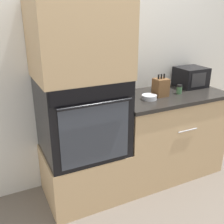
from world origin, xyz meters
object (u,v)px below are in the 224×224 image
microwave (191,77)px  knife_block (161,87)px  condiment_jar_near (179,89)px  condiment_jar_mid (154,86)px  wall_oven (82,116)px  bowl (149,97)px

microwave → knife_block: bearing=-163.9°
condiment_jar_near → condiment_jar_mid: bearing=123.4°
condiment_jar_mid → knife_block: bearing=-107.9°
wall_oven → knife_block: 0.81m
knife_block → condiment_jar_mid: (0.07, 0.20, -0.05)m
condiment_jar_near → condiment_jar_mid: (-0.15, 0.22, -0.01)m
condiment_jar_mid → bowl: bearing=-131.9°
knife_block → bowl: knife_block is taller
bowl → condiment_jar_near: bearing=3.6°
knife_block → condiment_jar_mid: 0.22m
microwave → knife_block: 0.52m
wall_oven → microwave: wall_oven is taller
knife_block → bowl: size_ratio=1.53×
bowl → condiment_jar_near: 0.37m
microwave → condiment_jar_mid: 0.44m
microwave → condiment_jar_mid: (-0.43, 0.06, -0.07)m
wall_oven → condiment_jar_mid: wall_oven is taller
bowl → wall_oven: bearing=174.2°
microwave → bowl: bearing=-163.9°
condiment_jar_near → condiment_jar_mid: 0.27m
condiment_jar_mid → condiment_jar_near: bearing=-56.6°
wall_oven → bowl: 0.65m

